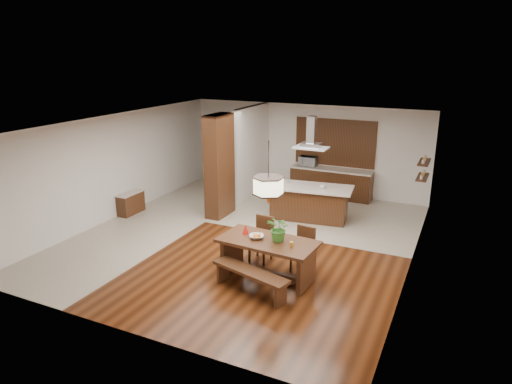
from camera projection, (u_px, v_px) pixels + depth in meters
The scene contains 25 objects.
room_shell at pixel (245, 158), 10.98m from camera, with size 9.00×9.04×2.92m.
tile_hallway at pixel (157, 221), 12.71m from camera, with size 2.50×9.00×0.01m, color #B4AA96.
tile_kitchen at pixel (322, 214), 13.24m from camera, with size 5.50×4.00×0.01m, color #B4AA96.
soffit_band at pixel (244, 124), 10.74m from camera, with size 8.00×9.00×0.02m, color #3B1D0E.
partition_pier at pixel (219, 166), 12.77m from camera, with size 0.45×1.00×2.90m, color black.
partition_stub at pixel (252, 152), 14.58m from camera, with size 0.18×2.40×2.90m, color silver.
hallway_console at pixel (131, 203), 13.22m from camera, with size 0.37×0.88×0.63m, color black.
hallway_doorway at pixel (232, 154), 16.18m from camera, with size 1.10×0.20×2.10m, color black.
rear_counter at pixel (331, 183), 14.68m from camera, with size 2.60×0.62×0.95m.
kitchen_window at pixel (335, 142), 14.52m from camera, with size 2.60×0.08×1.50m, color #95522C.
shelf_lower at pixel (422, 177), 11.85m from camera, with size 0.26×0.90×0.04m, color black.
shelf_upper at pixel (424, 162), 11.74m from camera, with size 0.26×0.90×0.04m, color black.
dining_table at pixel (268, 250), 9.38m from camera, with size 2.07×1.14×0.84m.
dining_bench at pixel (250, 281), 8.88m from camera, with size 1.70×0.37×0.48m, color black, non-canonical shape.
dining_chair_left at pixel (261, 240), 10.15m from camera, with size 0.45×0.45×1.02m, color black, non-canonical shape.
dining_chair_right at pixel (302, 250), 9.69m from camera, with size 0.43×0.43×0.96m, color black, non-canonical shape.
pendant_lantern at pixel (268, 174), 8.89m from camera, with size 0.64×0.64×1.31m, color #FBF4C0, non-canonical shape.
foliage_plant at pixel (279, 229), 9.19m from camera, with size 0.48×0.42×0.53m, color #367627.
fruit_bowl at pixel (257, 237), 9.40m from camera, with size 0.29×0.29×0.07m, color beige.
napkin_cone at pixel (245, 229), 9.62m from camera, with size 0.13×0.13×0.21m, color red.
gold_ornament at pixel (291, 244), 8.98m from camera, with size 0.07×0.07×0.11m, color gold.
kitchen_island at pixel (309, 202), 12.70m from camera, with size 2.48×1.31×0.98m.
range_hood at pixel (311, 132), 12.12m from camera, with size 0.90×0.55×0.87m, color silver, non-canonical shape.
island_cup at pixel (323, 187), 12.31m from camera, with size 0.14×0.14×0.11m, color silver.
microwave at pixel (308, 161), 14.84m from camera, with size 0.57×0.39×0.31m, color silver.
Camera 1 is at (4.80, -9.60, 4.53)m, focal length 32.00 mm.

